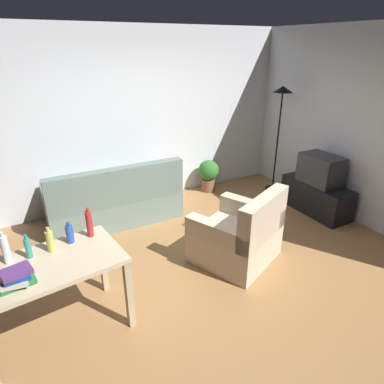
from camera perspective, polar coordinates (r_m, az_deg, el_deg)
The scene contains 16 objects.
ground_plane at distance 4.07m, azimuth 2.14°, elevation -12.67°, with size 5.20×4.40×0.02m, color #9E7042.
wall_rear at distance 5.38m, azimuth -9.77°, elevation 12.23°, with size 5.20×0.10×2.70m, color silver.
wall_right at distance 5.22m, azimuth 28.27°, elevation 9.38°, with size 0.10×4.40×2.70m, color silver.
couch at distance 4.99m, azimuth -13.10°, elevation -1.71°, with size 1.88×0.84×0.92m.
tv_stand at distance 5.52m, azimuth 20.52°, elevation -0.84°, with size 0.44×1.10×0.48m.
tv at distance 5.36m, azimuth 21.25°, elevation 3.63°, with size 0.41×0.60×0.44m.
torchiere_lamp at distance 5.83m, azimuth 15.00°, elevation 13.32°, with size 0.32×0.32×1.81m.
desk at distance 3.13m, azimuth -23.26°, elevation -12.79°, with size 1.28×0.85×0.76m.
potted_plant at distance 5.89m, azimuth 2.87°, elevation 3.21°, with size 0.36×0.36×0.57m.
armchair at distance 4.05m, azimuth 8.15°, elevation -7.52°, with size 1.17×1.14×0.92m.
bottle_clear at distance 3.14m, azimuth -29.37°, elevation -8.60°, with size 0.06×0.06×0.29m.
bottle_tall at distance 3.15m, azimuth -26.35°, elevation -8.59°, with size 0.05×0.05×0.22m.
bottle_squat at distance 3.17m, azimuth -23.21°, elevation -7.71°, with size 0.07×0.07×0.23m.
bottle_blue at distance 3.23m, azimuth -20.28°, elevation -6.72°, with size 0.07×0.07×0.21m.
bottle_red at distance 3.25m, azimuth -17.24°, elevation -5.19°, with size 0.06×0.06×0.30m.
book_stack at distance 2.86m, azimuth -27.94°, elevation -12.92°, with size 0.27×0.20×0.15m.
Camera 1 is at (-1.67, -2.80, 2.43)m, focal length 31.03 mm.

